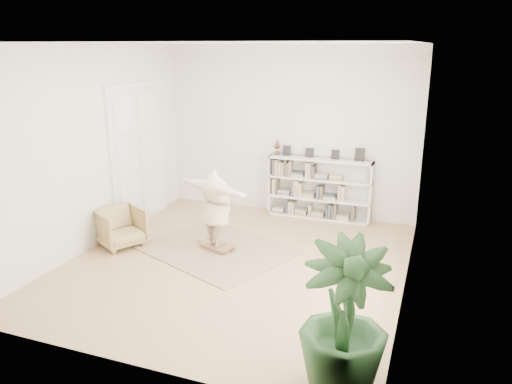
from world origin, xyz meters
TOP-DOWN VIEW (x-y plane):
  - floor at (0.00, 0.00)m, footprint 6.00×6.00m
  - room_shell at (0.00, 2.94)m, footprint 6.00×6.00m
  - doors at (-2.70, 1.30)m, footprint 0.09×1.78m
  - bookshelf at (0.74, 2.82)m, footprint 2.20×0.35m
  - armchair at (-2.30, 0.02)m, footprint 1.04×1.04m
  - rug at (-0.54, 0.43)m, footprint 3.08×2.81m
  - rocker_board at (-0.54, 0.43)m, footprint 0.61×0.50m
  - person at (-0.54, 0.43)m, footprint 1.77×1.09m
  - houseplant at (2.30, -2.55)m, footprint 1.23×1.23m

SIDE VIEW (x-z plane):
  - floor at x=0.00m, z-range 0.00..0.00m
  - rug at x=-0.54m, z-range 0.00..0.02m
  - rocker_board at x=-0.54m, z-range 0.01..0.13m
  - armchair at x=-2.30m, z-range 0.00..0.70m
  - bookshelf at x=0.74m, z-range -0.18..1.46m
  - person at x=-0.54m, z-range 0.13..1.53m
  - houseplant at x=2.30m, z-range 0.00..1.68m
  - doors at x=-2.70m, z-range -0.06..2.86m
  - room_shell at x=0.00m, z-range 0.51..6.51m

